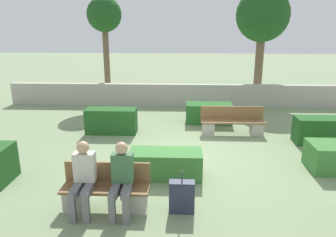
# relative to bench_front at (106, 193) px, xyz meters

# --- Properties ---
(ground_plane) EXTENTS (60.00, 60.00, 0.00)m
(ground_plane) POSITION_rel_bench_front_xyz_m (1.46, 2.47, -0.32)
(ground_plane) COLOR gray
(perimeter_wall) EXTENTS (14.58, 0.30, 0.91)m
(perimeter_wall) POSITION_rel_bench_front_xyz_m (1.46, 8.01, 0.14)
(perimeter_wall) COLOR #ADA89E
(perimeter_wall) RESTS_ON ground_plane
(bench_front) EXTENTS (1.62, 0.49, 0.85)m
(bench_front) POSITION_rel_bench_front_xyz_m (0.00, 0.00, 0.00)
(bench_front) COLOR brown
(bench_front) RESTS_ON ground_plane
(bench_left_side) EXTENTS (1.95, 0.49, 0.85)m
(bench_left_side) POSITION_rel_bench_front_xyz_m (2.96, 4.40, 0.01)
(bench_left_side) COLOR brown
(bench_left_side) RESTS_ON ground_plane
(person_seated_man) EXTENTS (0.38, 0.63, 1.34)m
(person_seated_man) POSITION_rel_bench_front_xyz_m (0.33, -0.13, 0.42)
(person_seated_man) COLOR slate
(person_seated_man) RESTS_ON ground_plane
(person_seated_woman) EXTENTS (0.38, 0.63, 1.34)m
(person_seated_woman) POSITION_rel_bench_front_xyz_m (-0.36, -0.13, 0.43)
(person_seated_woman) COLOR slate
(person_seated_woman) RESTS_ON ground_plane
(hedge_block_near_right) EXTENTS (2.03, 0.66, 0.76)m
(hedge_block_near_right) POSITION_rel_bench_front_xyz_m (5.67, 3.72, 0.06)
(hedge_block_near_right) COLOR #235623
(hedge_block_near_right) RESTS_ON ground_plane
(hedge_block_mid_left) EXTENTS (1.57, 0.60, 0.78)m
(hedge_block_mid_left) POSITION_rel_bench_front_xyz_m (-0.82, 4.37, 0.08)
(hedge_block_mid_left) COLOR #235623
(hedge_block_mid_left) RESTS_ON ground_plane
(hedge_block_far_left) EXTENTS (1.62, 0.70, 0.60)m
(hedge_block_far_left) POSITION_rel_bench_front_xyz_m (1.04, 1.39, -0.02)
(hedge_block_far_left) COLOR #3D7A38
(hedge_block_far_left) RESTS_ON ground_plane
(hedge_block_far_right) EXTENTS (1.58, 0.77, 0.67)m
(hedge_block_far_right) POSITION_rel_bench_front_xyz_m (2.32, 5.63, 0.02)
(hedge_block_far_right) COLOR #286028
(hedge_block_far_right) RESTS_ON ground_plane
(suitcase) EXTENTS (0.46, 0.20, 0.81)m
(suitcase) POSITION_rel_bench_front_xyz_m (1.41, -0.06, -0.01)
(suitcase) COLOR #282D42
(suitcase) RESTS_ON ground_plane
(tree_leftmost) EXTENTS (1.46, 1.46, 4.42)m
(tree_leftmost) POSITION_rel_bench_front_xyz_m (-1.93, 8.90, 3.24)
(tree_leftmost) COLOR brown
(tree_leftmost) RESTS_ON ground_plane
(tree_center_left) EXTENTS (2.29, 2.29, 4.82)m
(tree_center_left) POSITION_rel_bench_front_xyz_m (4.80, 9.49, 3.29)
(tree_center_left) COLOR brown
(tree_center_left) RESTS_ON ground_plane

